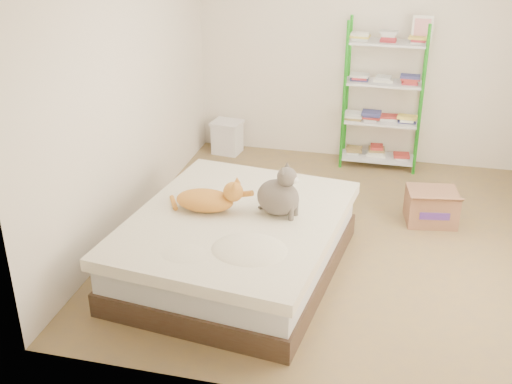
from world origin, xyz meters
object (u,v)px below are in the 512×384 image
(bed, at_px, (236,244))
(shelf_unit, at_px, (383,98))
(grey_cat, at_px, (278,190))
(cardboard_box, at_px, (431,206))
(white_bin, at_px, (227,137))
(orange_cat, at_px, (205,198))

(bed, xyz_separation_m, shelf_unit, (1.02, 2.61, 0.56))
(bed, relative_size, shelf_unit, 1.28)
(grey_cat, height_order, cardboard_box, grey_cat)
(shelf_unit, xyz_separation_m, white_bin, (-1.84, -0.03, -0.61))
(bed, xyz_separation_m, grey_cat, (0.33, 0.13, 0.48))
(cardboard_box, bearing_deg, bed, -150.47)
(shelf_unit, height_order, cardboard_box, shelf_unit)
(bed, height_order, orange_cat, orange_cat)
(shelf_unit, bearing_deg, bed, -111.30)
(orange_cat, bearing_deg, shelf_unit, 60.28)
(orange_cat, xyz_separation_m, shelf_unit, (1.30, 2.56, 0.18))
(white_bin, bearing_deg, grey_cat, -64.90)
(bed, xyz_separation_m, white_bin, (-0.82, 2.58, -0.06))
(grey_cat, distance_m, cardboard_box, 1.83)
(cardboard_box, bearing_deg, shelf_unit, 105.10)
(bed, bearing_deg, cardboard_box, 45.76)
(bed, bearing_deg, shelf_unit, 75.54)
(orange_cat, distance_m, cardboard_box, 2.32)
(shelf_unit, bearing_deg, orange_cat, -116.91)
(cardboard_box, distance_m, white_bin, 2.75)
(bed, distance_m, cardboard_box, 2.08)
(cardboard_box, relative_size, white_bin, 1.31)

